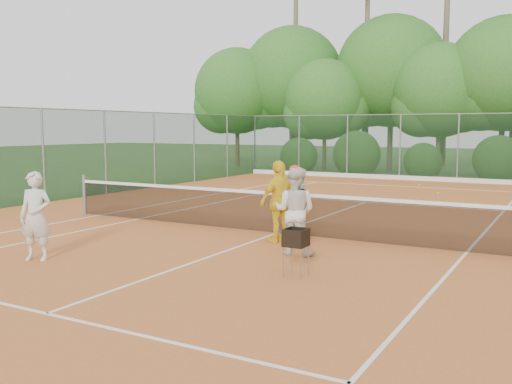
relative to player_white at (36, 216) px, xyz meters
The scene contains 13 objects.
ground 5.16m from the player_white, 59.59° to the left, with size 120.00×120.00×0.00m, color #274A1A.
clay_court 5.16m from the player_white, 59.59° to the left, with size 18.00×36.00×0.02m, color #BF662C.
tennis_net 5.10m from the player_white, 59.59° to the left, with size 11.97×0.10×1.10m.
player_white is the anchor object (origin of this frame).
player_center_grp 4.72m from the player_white, 34.96° to the left, with size 0.88×0.73×1.70m.
player_yellow 4.76m from the player_white, 49.64° to the left, with size 1.00×0.42×1.71m, color yellow.
ball_hopper 4.75m from the player_white, 15.66° to the left, with size 0.34×0.34×0.78m.
stray_ball_a 13.27m from the player_white, 94.58° to the left, with size 0.07×0.07×0.07m, color yellow.
stray_ball_b 17.27m from the player_white, 80.70° to the left, with size 0.07×0.07×0.07m, color yellow.
stray_ball_c 14.86m from the player_white, 73.84° to the left, with size 0.07×0.07×0.07m, color yellow.
court_markings 5.16m from the player_white, 59.59° to the left, with size 11.03×23.83×0.01m.
fence_back 19.58m from the player_white, 82.43° to the left, with size 18.07×0.07×3.00m.
tropical_treeline 25.31m from the player_white, 80.74° to the left, with size 32.10×8.49×15.03m.
Camera 1 is at (5.84, -11.28, 2.40)m, focal length 40.00 mm.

